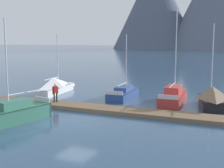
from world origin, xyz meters
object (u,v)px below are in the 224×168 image
object	(u,v)px
sailboat_nearest_berth	(56,85)
sailboat_mid_dock_starboard	(174,96)
sailboat_far_berth	(212,97)
sailboat_second_berth	(10,114)
sailboat_mid_dock_port	(125,93)
person_on_dock	(55,92)

from	to	relation	value
sailboat_nearest_berth	sailboat_mid_dock_starboard	world-z (taller)	sailboat_mid_dock_starboard
sailboat_far_berth	sailboat_mid_dock_starboard	bearing A→B (deg)	172.74
sailboat_nearest_berth	sailboat_mid_dock_starboard	distance (m)	13.29
sailboat_far_berth	sailboat_nearest_berth	bearing A→B (deg)	179.31
sailboat_nearest_berth	sailboat_mid_dock_starboard	bearing A→B (deg)	1.04
sailboat_nearest_berth	sailboat_second_berth	xyz separation A→B (m)	(4.63, -11.81, -0.19)
sailboat_mid_dock_port	sailboat_mid_dock_starboard	xyz separation A→B (m)	(5.34, -0.77, 0.17)
sailboat_mid_dock_port	person_on_dock	bearing A→B (deg)	-122.61
sailboat_nearest_berth	sailboat_second_berth	distance (m)	12.69
sailboat_nearest_berth	sailboat_second_berth	size ratio (longest dim) A/B	1.05
sailboat_second_berth	person_on_dock	distance (m)	6.50
sailboat_second_berth	sailboat_mid_dock_port	bearing A→B (deg)	75.52
person_on_dock	sailboat_mid_dock_starboard	bearing A→B (deg)	30.83
sailboat_second_berth	sailboat_mid_dock_port	xyz separation A→B (m)	(3.31, 12.82, -0.17)
sailboat_nearest_berth	person_on_dock	xyz separation A→B (m)	(3.85, -5.39, 0.39)
sailboat_far_berth	person_on_dock	xyz separation A→B (m)	(-12.91, -5.19, 0.36)
sailboat_mid_dock_starboard	sailboat_far_berth	bearing A→B (deg)	-7.26
sailboat_far_berth	sailboat_mid_dock_port	bearing A→B (deg)	172.19
sailboat_far_berth	person_on_dock	size ratio (longest dim) A/B	4.33
sailboat_mid_dock_port	sailboat_mid_dock_starboard	distance (m)	5.40
sailboat_nearest_berth	sailboat_mid_dock_port	size ratio (longest dim) A/B	1.14
sailboat_nearest_berth	sailboat_second_berth	world-z (taller)	sailboat_second_berth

